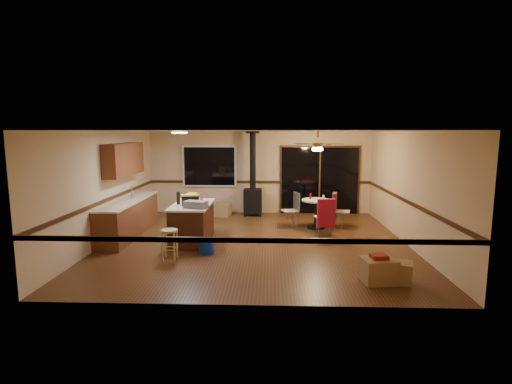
{
  "coord_description": "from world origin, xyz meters",
  "views": [
    {
      "loc": [
        0.35,
        -9.16,
        2.57
      ],
      "look_at": [
        0.0,
        0.3,
        1.15
      ],
      "focal_mm": 28.0,
      "sensor_mm": 36.0,
      "label": 1
    }
  ],
  "objects_px": {
    "toolbox_grey": "(196,204)",
    "box_corner_a": "(378,270)",
    "dining_table": "(316,209)",
    "chair_right": "(335,206)",
    "toolbox_black": "(190,201)",
    "kitchen_island": "(192,223)",
    "box_under_window": "(222,210)",
    "wood_stove": "(253,192)",
    "chair_near": "(326,213)",
    "box_corner_b": "(399,272)",
    "bar_stool": "(170,244)",
    "blue_bucket": "(207,247)",
    "chair_left": "(294,206)"
  },
  "relations": [
    {
      "from": "toolbox_grey",
      "to": "toolbox_black",
      "type": "distance_m",
      "value": 0.39
    },
    {
      "from": "blue_bucket",
      "to": "box_under_window",
      "type": "xyz_separation_m",
      "value": [
        -0.13,
        3.85,
        0.06
      ]
    },
    {
      "from": "box_corner_a",
      "to": "box_corner_b",
      "type": "distance_m",
      "value": 0.35
    },
    {
      "from": "bar_stool",
      "to": "chair_right",
      "type": "height_order",
      "value": "chair_right"
    },
    {
      "from": "toolbox_black",
      "to": "bar_stool",
      "type": "bearing_deg",
      "value": -99.05
    },
    {
      "from": "kitchen_island",
      "to": "toolbox_grey",
      "type": "bearing_deg",
      "value": -68.26
    },
    {
      "from": "wood_stove",
      "to": "bar_stool",
      "type": "xyz_separation_m",
      "value": [
        -1.5,
        -4.4,
        -0.42
      ]
    },
    {
      "from": "bar_stool",
      "to": "chair_right",
      "type": "relative_size",
      "value": 0.88
    },
    {
      "from": "wood_stove",
      "to": "toolbox_grey",
      "type": "xyz_separation_m",
      "value": [
        -1.11,
        -3.52,
        0.25
      ]
    },
    {
      "from": "chair_left",
      "to": "chair_near",
      "type": "xyz_separation_m",
      "value": [
        0.73,
        -1.01,
        0.01
      ]
    },
    {
      "from": "blue_bucket",
      "to": "chair_left",
      "type": "xyz_separation_m",
      "value": [
        2.0,
        2.52,
        0.45
      ]
    },
    {
      "from": "toolbox_black",
      "to": "blue_bucket",
      "type": "bearing_deg",
      "value": -58.7
    },
    {
      "from": "kitchen_island",
      "to": "blue_bucket",
      "type": "bearing_deg",
      "value": -62.7
    },
    {
      "from": "toolbox_black",
      "to": "box_under_window",
      "type": "relative_size",
      "value": 0.78
    },
    {
      "from": "toolbox_grey",
      "to": "chair_left",
      "type": "height_order",
      "value": "toolbox_grey"
    },
    {
      "from": "kitchen_island",
      "to": "dining_table",
      "type": "distance_m",
      "value": 3.41
    },
    {
      "from": "blue_bucket",
      "to": "dining_table",
      "type": "xyz_separation_m",
      "value": [
        2.6,
        2.39,
        0.39
      ]
    },
    {
      "from": "box_under_window",
      "to": "wood_stove",
      "type": "bearing_deg",
      "value": 8.47
    },
    {
      "from": "wood_stove",
      "to": "blue_bucket",
      "type": "distance_m",
      "value": 4.12
    },
    {
      "from": "kitchen_island",
      "to": "toolbox_black",
      "type": "relative_size",
      "value": 4.31
    },
    {
      "from": "kitchen_island",
      "to": "box_under_window",
      "type": "bearing_deg",
      "value": 83.02
    },
    {
      "from": "toolbox_grey",
      "to": "box_corner_a",
      "type": "xyz_separation_m",
      "value": [
        3.53,
        -2.01,
        -0.77
      ]
    },
    {
      "from": "toolbox_black",
      "to": "chair_near",
      "type": "bearing_deg",
      "value": 12.24
    },
    {
      "from": "chair_right",
      "to": "box_under_window",
      "type": "relative_size",
      "value": 1.4
    },
    {
      "from": "bar_stool",
      "to": "chair_right",
      "type": "distance_m",
      "value": 4.79
    },
    {
      "from": "blue_bucket",
      "to": "toolbox_grey",
      "type": "bearing_deg",
      "value": 122.32
    },
    {
      "from": "dining_table",
      "to": "chair_near",
      "type": "bearing_deg",
      "value": -81.29
    },
    {
      "from": "blue_bucket",
      "to": "box_corner_a",
      "type": "distance_m",
      "value": 3.58
    },
    {
      "from": "wood_stove",
      "to": "chair_near",
      "type": "bearing_deg",
      "value": -52.31
    },
    {
      "from": "wood_stove",
      "to": "blue_bucket",
      "type": "bearing_deg",
      "value": -101.5
    },
    {
      "from": "wood_stove",
      "to": "blue_bucket",
      "type": "relative_size",
      "value": 7.66
    },
    {
      "from": "toolbox_black",
      "to": "dining_table",
      "type": "relative_size",
      "value": 0.49
    },
    {
      "from": "wood_stove",
      "to": "dining_table",
      "type": "bearing_deg",
      "value": -41.96
    },
    {
      "from": "chair_right",
      "to": "box_under_window",
      "type": "distance_m",
      "value": 3.55
    },
    {
      "from": "toolbox_black",
      "to": "kitchen_island",
      "type": "bearing_deg",
      "value": 87.66
    },
    {
      "from": "dining_table",
      "to": "chair_right",
      "type": "xyz_separation_m",
      "value": [
        0.52,
        0.09,
        0.07
      ]
    },
    {
      "from": "box_under_window",
      "to": "dining_table",
      "type": "bearing_deg",
      "value": -28.22
    },
    {
      "from": "chair_near",
      "to": "chair_right",
      "type": "height_order",
      "value": "same"
    },
    {
      "from": "kitchen_island",
      "to": "blue_bucket",
      "type": "distance_m",
      "value": 1.11
    },
    {
      "from": "toolbox_black",
      "to": "dining_table",
      "type": "distance_m",
      "value": 3.5
    },
    {
      "from": "toolbox_grey",
      "to": "box_corner_a",
      "type": "bearing_deg",
      "value": -29.72
    },
    {
      "from": "dining_table",
      "to": "chair_left",
      "type": "relative_size",
      "value": 1.54
    },
    {
      "from": "dining_table",
      "to": "bar_stool",
      "type": "bearing_deg",
      "value": -139.56
    },
    {
      "from": "wood_stove",
      "to": "box_corner_b",
      "type": "height_order",
      "value": "wood_stove"
    },
    {
      "from": "toolbox_black",
      "to": "box_corner_b",
      "type": "bearing_deg",
      "value": -29.83
    },
    {
      "from": "dining_table",
      "to": "box_under_window",
      "type": "height_order",
      "value": "dining_table"
    },
    {
      "from": "toolbox_black",
      "to": "bar_stool",
      "type": "xyz_separation_m",
      "value": [
        -0.19,
        -1.22,
        -0.7
      ]
    },
    {
      "from": "box_corner_a",
      "to": "chair_right",
      "type": "bearing_deg",
      "value": 91.56
    },
    {
      "from": "toolbox_grey",
      "to": "chair_right",
      "type": "height_order",
      "value": "toolbox_grey"
    },
    {
      "from": "chair_near",
      "to": "box_corner_b",
      "type": "relative_size",
      "value": 1.57
    }
  ]
}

